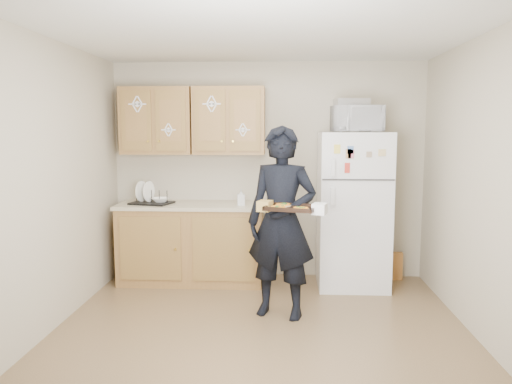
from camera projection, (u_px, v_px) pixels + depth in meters
The scene contains 22 objects.
floor at pixel (260, 335), 4.22m from camera, with size 3.60×3.60×0.00m, color brown.
ceiling at pixel (261, 30), 3.91m from camera, with size 3.60×3.60×0.00m, color silver.
wall_back at pixel (268, 171), 5.85m from camera, with size 3.60×0.04×2.50m, color #B4A992.
wall_front at pixel (242, 235), 2.28m from camera, with size 3.60×0.04×2.50m, color #B4A992.
wall_left at pixel (45, 187), 4.16m from camera, with size 0.04×3.60×2.50m, color #B4A992.
wall_right at pixel (486, 190), 3.96m from camera, with size 0.04×3.60×2.50m, color #B4A992.
refrigerator at pixel (353, 210), 5.48m from camera, with size 0.75×0.70×1.70m, color white.
base_cabinet at pixel (192, 244), 5.68m from camera, with size 1.60×0.60×0.86m, color brown.
countertop at pixel (191, 205), 5.62m from camera, with size 1.64×0.64×0.04m, color beige.
upper_cab_left at pixel (157, 121), 5.66m from camera, with size 0.80×0.33×0.75m, color brown.
upper_cab_right at pixel (229, 121), 5.61m from camera, with size 0.80×0.33×0.75m, color brown.
cereal_box at pixel (393, 266), 5.77m from camera, with size 0.20×0.07×0.32m, color #D9994C.
person at pixel (282, 222), 4.57m from camera, with size 0.64×0.42×1.77m, color black.
baking_tray at pixel (292, 208), 4.26m from camera, with size 0.43×0.31×0.04m, color black.
pizza_front_left at pixel (278, 207), 4.22m from camera, with size 0.14×0.14×0.02m, color orange.
pizza_front_right at pixel (301, 208), 4.15m from camera, with size 0.14×0.14×0.02m, color orange.
pizza_back_left at pixel (283, 205), 4.35m from camera, with size 0.14×0.14×0.02m, color orange.
microwave at pixel (357, 119), 5.30m from camera, with size 0.51×0.34×0.28m, color white.
foil_pan at pixel (352, 102), 5.31m from camera, with size 0.35×0.24×0.07m, color silver.
dish_rack at pixel (152, 196), 5.59m from camera, with size 0.43×0.32×0.17m, color black.
bowl at pixel (160, 200), 5.59m from camera, with size 0.20×0.20×0.05m, color white.
soap_bottle at pixel (241, 197), 5.49m from camera, with size 0.08×0.08×0.18m, color white.
Camera 1 is at (0.19, -4.03, 1.73)m, focal length 35.00 mm.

